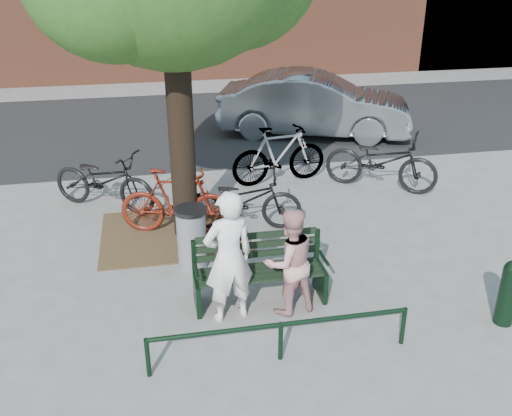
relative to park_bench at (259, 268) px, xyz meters
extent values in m
plane|color=gray|center=(0.00, -0.08, -0.48)|extent=(90.00, 90.00, 0.00)
cube|color=brown|center=(-1.00, 2.12, -0.47)|extent=(2.40, 2.00, 0.02)
cube|color=black|center=(0.00, 8.42, -0.47)|extent=(40.00, 7.00, 0.01)
cube|color=black|center=(-0.84, -0.08, -0.25)|extent=(0.06, 0.52, 0.45)
cube|color=black|center=(-0.84, 0.15, 0.19)|extent=(0.06, 0.06, 0.44)
cylinder|color=black|center=(-0.84, -0.18, 0.15)|extent=(0.04, 0.36, 0.04)
cube|color=black|center=(0.84, -0.08, -0.25)|extent=(0.06, 0.52, 0.45)
cube|color=black|center=(0.84, 0.15, 0.19)|extent=(0.06, 0.06, 0.44)
cylinder|color=black|center=(0.84, -0.18, 0.15)|extent=(0.04, 0.36, 0.04)
cube|color=black|center=(0.00, -0.08, -0.03)|extent=(1.64, 0.46, 0.04)
cube|color=black|center=(0.00, 0.15, 0.26)|extent=(1.64, 0.03, 0.47)
cylinder|color=black|center=(-1.50, -1.28, -0.23)|extent=(0.06, 0.06, 0.50)
cylinder|color=black|center=(0.00, -1.28, -0.23)|extent=(0.06, 0.06, 0.50)
cylinder|color=black|center=(1.50, -1.28, -0.23)|extent=(0.06, 0.06, 0.50)
cylinder|color=black|center=(0.00, -1.28, 0.00)|extent=(3.00, 0.06, 0.06)
cylinder|color=black|center=(-0.80, 2.12, 1.42)|extent=(0.40, 0.40, 3.80)
imported|color=white|center=(-0.45, -0.35, 0.40)|extent=(0.72, 0.55, 1.76)
imported|color=tan|center=(0.33, -0.35, 0.25)|extent=(0.81, 0.70, 1.45)
cylinder|color=black|center=(2.94, -1.14, -0.09)|extent=(0.24, 0.24, 0.77)
cylinder|color=gray|center=(-0.80, 1.01, -0.03)|extent=(0.43, 0.43, 0.90)
cylinder|color=black|center=(-0.80, 1.01, 0.45)|extent=(0.47, 0.47, 0.06)
imported|color=black|center=(-2.15, 3.41, 0.07)|extent=(2.14, 1.72, 1.09)
imported|color=#53150B|center=(-0.93, 2.16, 0.09)|extent=(1.95, 1.00, 1.13)
imported|color=black|center=(0.15, 2.12, 0.04)|extent=(2.06, 1.02, 1.04)
imported|color=gray|center=(1.22, 4.01, 0.11)|extent=(2.03, 0.84, 1.18)
imported|color=black|center=(3.09, 3.34, 0.09)|extent=(2.24, 1.82, 1.14)
imported|color=slate|center=(2.80, 6.98, 0.30)|extent=(4.98, 3.15, 1.55)
camera|label=1|loc=(-1.29, -6.41, 3.89)|focal=40.00mm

